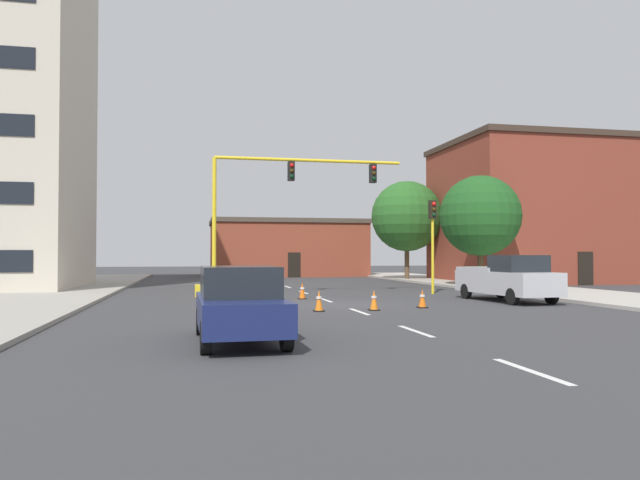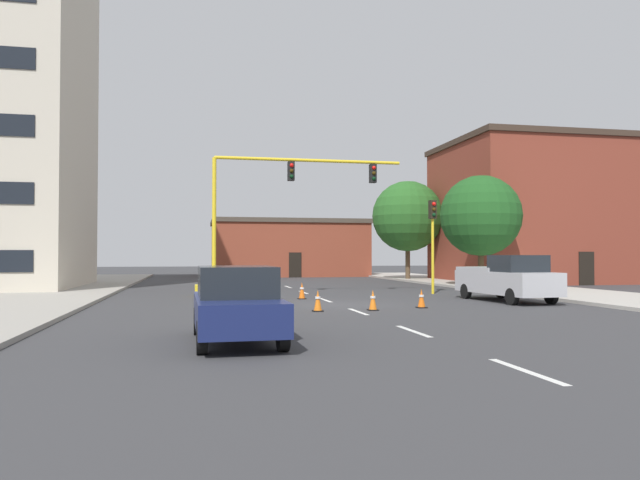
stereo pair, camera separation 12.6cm
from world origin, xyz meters
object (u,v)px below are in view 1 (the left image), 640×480
Objects in this scene: traffic_light_pole_right at (433,225)px; tree_right_mid at (480,216)px; traffic_cone_roadside_c at (374,300)px; sedan_navy_near_left at (240,303)px; tree_right_far at (407,216)px; pickup_truck_silver at (507,279)px; traffic_cone_roadside_a at (302,291)px; traffic_cone_roadside_b at (422,299)px; traffic_cone_roadside_d at (319,301)px; traffic_signal_gantry at (243,248)px.

tree_right_mid is at bearing 42.12° from traffic_light_pole_right.
traffic_cone_roadside_c is (-5.66, -8.19, -3.16)m from traffic_light_pole_right.
sedan_navy_near_left is 8.69m from traffic_cone_roadside_c.
tree_right_far is 21.30m from pickup_truck_silver.
tree_right_far is at bearing 93.42° from tree_right_mid.
traffic_cone_roadside_a is 1.07× the size of traffic_cone_roadside_b.
traffic_cone_roadside_d is (3.30, 6.88, -0.51)m from sedan_navy_near_left.
traffic_signal_gantry reaches higher than pickup_truck_silver.
tree_right_mid is 11.00m from tree_right_far.
pickup_truck_silver is (1.19, -5.33, -2.55)m from traffic_light_pole_right.
sedan_navy_near_left is at bearing -141.38° from pickup_truck_silver.
sedan_navy_near_left is 7.64m from traffic_cone_roadside_d.
traffic_cone_roadside_c is 2.02m from traffic_cone_roadside_d.
sedan_navy_near_left is 6.37× the size of traffic_cone_roadside_b.
traffic_cone_roadside_a is (-7.20, -2.20, -3.15)m from traffic_light_pole_right.
sedan_navy_near_left is (-15.18, -30.41, -4.11)m from tree_right_far.
sedan_navy_near_left is (-15.84, -19.45, -3.46)m from tree_right_mid.
tree_right_mid is at bearing 50.12° from traffic_cone_roadside_c.
traffic_signal_gantry is at bearing 114.50° from traffic_cone_roadside_c.
traffic_signal_gantry reaches higher than traffic_cone_roadside_b.
tree_right_far is at bearing 63.20° from traffic_cone_roadside_d.
traffic_signal_gantry is 10.36m from traffic_cone_roadside_b.
tree_right_mid reaches higher than traffic_cone_roadside_c.
pickup_truck_silver is 5.28m from traffic_cone_roadside_b.
traffic_signal_gantry is 9.84m from traffic_cone_roadside_c.
tree_right_far is at bearing 56.98° from traffic_cone_roadside_a.
tree_right_far is 1.40× the size of pickup_truck_silver.
tree_right_far is (4.22, 15.37, 1.46)m from traffic_light_pole_right.
traffic_cone_roadside_b is 2.19m from traffic_cone_roadside_c.
traffic_cone_roadside_a is at bearing 124.16° from traffic_cone_roadside_b.
traffic_cone_roadside_b is at bearing 8.35° from traffic_cone_roadside_d.
traffic_cone_roadside_b is at bearing -115.23° from traffic_light_pole_right.
tree_right_far is at bearing 74.66° from traffic_light_pole_right.
traffic_light_pole_right reaches higher than sedan_navy_near_left.
tree_right_mid is at bearing 14.75° from traffic_signal_gantry.
sedan_navy_near_left is 6.05× the size of traffic_cone_roadside_c.
traffic_cone_roadside_d is at bearing 179.23° from traffic_cone_roadside_c.
traffic_cone_roadside_a is 6.19m from traffic_cone_roadside_c.
traffic_cone_roadside_a is (3.77, 12.84, -0.51)m from sedan_navy_near_left.
pickup_truck_silver is 7.21× the size of traffic_cone_roadside_d.
sedan_navy_near_left is at bearing -126.10° from traffic_light_pole_right.
pickup_truck_silver is at bearing -20.48° from traffic_cone_roadside_a.
tree_right_mid reaches higher than traffic_cone_roadside_a.
traffic_signal_gantry is 2.16× the size of traffic_light_pole_right.
traffic_cone_roadside_b is at bearing -53.21° from traffic_signal_gantry.
traffic_light_pole_right is 11.64m from traffic_cone_roadside_d.
sedan_navy_near_left reaches higher than traffic_cone_roadside_c.
traffic_signal_gantry is 4.19m from traffic_cone_roadside_a.
pickup_truck_silver is (-3.68, -9.74, -3.37)m from tree_right_mid.
traffic_cone_roadside_a is (2.45, -2.78, -1.95)m from traffic_signal_gantry.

